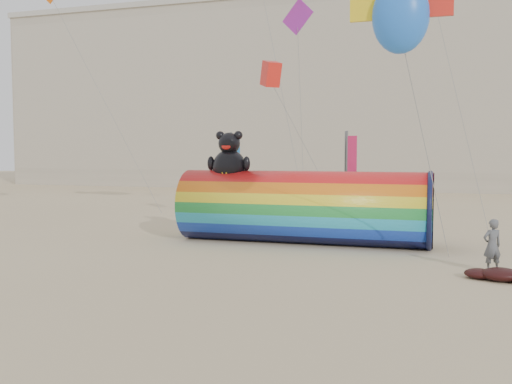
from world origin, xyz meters
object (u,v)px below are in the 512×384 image
(hotel_building, at_px, (267,98))
(kite_handler, at_px, (492,246))
(fabric_bundle, at_px, (508,276))
(windsock_assembly, at_px, (303,205))

(hotel_building, xyz_separation_m, kite_handler, (20.84, -45.28, -9.44))
(hotel_building, relative_size, fabric_bundle, 23.06)
(kite_handler, relative_size, fabric_bundle, 0.67)
(windsock_assembly, height_order, kite_handler, windsock_assembly)
(hotel_building, distance_m, kite_handler, 50.73)
(hotel_building, height_order, fabric_bundle, hotel_building)
(windsock_assembly, relative_size, fabric_bundle, 4.09)
(hotel_building, bearing_deg, kite_handler, -65.29)
(windsock_assembly, distance_m, fabric_bundle, 9.37)
(hotel_building, distance_m, fabric_bundle, 52.13)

